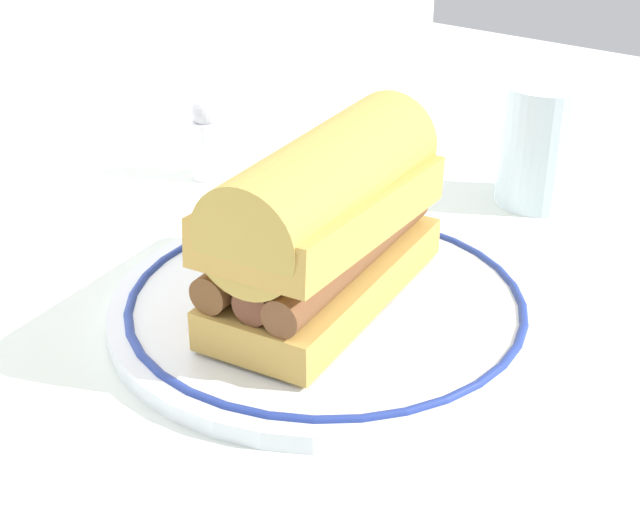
# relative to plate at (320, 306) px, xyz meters

# --- Properties ---
(ground_plane) EXTENTS (1.50, 1.50, 0.00)m
(ground_plane) POSITION_rel_plate_xyz_m (0.00, -0.00, -0.01)
(ground_plane) COLOR silver
(plate) EXTENTS (0.29, 0.29, 0.01)m
(plate) POSITION_rel_plate_xyz_m (0.00, 0.00, 0.00)
(plate) COLOR white
(plate) RESTS_ON ground_plane
(sausage_sandwich) EXTENTS (0.20, 0.11, 0.11)m
(sausage_sandwich) POSITION_rel_plate_xyz_m (-0.00, 0.00, 0.06)
(sausage_sandwich) COLOR gold
(sausage_sandwich) RESTS_ON plate
(drinking_glass) EXTENTS (0.07, 0.07, 0.10)m
(drinking_glass) POSITION_rel_plate_xyz_m (0.26, -0.03, 0.04)
(drinking_glass) COLOR silver
(drinking_glass) RESTS_ON ground_plane
(salt_shaker) EXTENTS (0.03, 0.03, 0.07)m
(salt_shaker) POSITION_rel_plate_xyz_m (0.13, 0.22, 0.03)
(salt_shaker) COLOR white
(salt_shaker) RESTS_ON ground_plane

